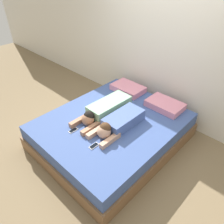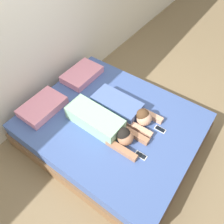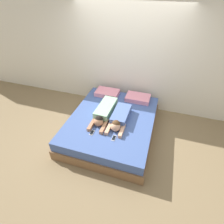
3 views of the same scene
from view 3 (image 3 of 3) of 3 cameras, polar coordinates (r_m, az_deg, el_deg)
ground_plane at (r=4.11m, az=0.00°, el=-6.52°), size 12.00×12.00×0.00m
wall_back at (r=4.42m, az=5.17°, el=17.00°), size 12.00×0.06×2.60m
bed at (r=3.96m, az=0.00°, el=-4.27°), size 1.84×2.20×0.44m
pillow_head_left at (r=4.53m, az=-1.56°, el=6.32°), size 0.58×0.39×0.11m
pillow_head_right at (r=4.37m, az=8.43°, el=4.57°), size 0.58×0.39×0.11m
person_left at (r=3.80m, az=-2.56°, el=0.02°), size 0.33×1.06×0.22m
person_right at (r=3.66m, az=2.45°, el=-1.99°), size 0.34×0.93×0.23m
cell_phone_left at (r=3.48m, az=-6.56°, el=-6.72°), size 0.06×0.14×0.01m
cell_phone_right at (r=3.35m, az=0.59°, el=-8.51°), size 0.06×0.14×0.01m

